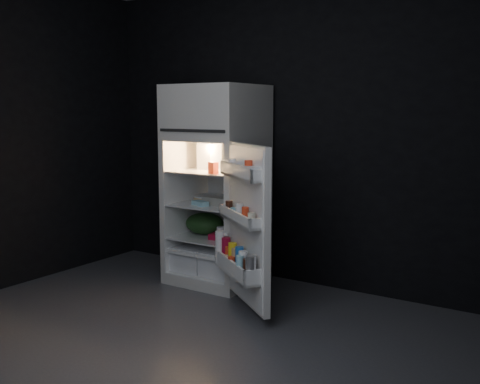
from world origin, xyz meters
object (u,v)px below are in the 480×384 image
Objects in this scene: refrigerator at (218,178)px; egg_carton at (217,201)px; fridge_door at (244,228)px; milk_jug at (209,156)px; yogurt_tray at (226,237)px.

refrigerator is 0.23m from egg_carton.
refrigerator reaches higher than fridge_door.
fridge_door is 5.08× the size of milk_jug.
yogurt_tray is (0.27, -0.12, -0.69)m from milk_jug.
fridge_door is at bearing -34.11° from egg_carton.
milk_jug is at bearing 141.99° from fridge_door.
refrigerator is at bearing 140.14° from yogurt_tray.
egg_carton is at bearing 170.76° from yogurt_tray.
milk_jug is 0.89× the size of egg_carton.
milk_jug is at bearing 150.10° from egg_carton.
fridge_door is at bearing -41.77° from refrigerator.
refrigerator reaches higher than yogurt_tray.
refrigerator is 6.57× the size of egg_carton.
yogurt_tray is (-0.50, 0.49, -0.23)m from fridge_door.
milk_jug is 0.85× the size of yogurt_tray.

